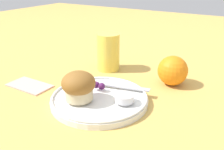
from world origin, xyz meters
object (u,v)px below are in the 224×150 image
at_px(muffin, 79,86).
at_px(butter_knife, 118,86).
at_px(juice_glass, 108,52).
at_px(orange_fruit, 173,71).

xyz_separation_m(muffin, butter_knife, (0.04, 0.11, -0.03)).
bearing_deg(muffin, juice_glass, 106.55).
xyz_separation_m(butter_knife, juice_glass, (-0.12, 0.14, 0.04)).
distance_m(muffin, juice_glass, 0.25).
bearing_deg(juice_glass, orange_fruit, -1.82).
bearing_deg(butter_knife, orange_fruit, 38.37).
relative_size(butter_knife, juice_glass, 1.43).
bearing_deg(orange_fruit, muffin, -121.83).
distance_m(butter_knife, juice_glass, 0.18).
bearing_deg(butter_knife, juice_glass, 116.78).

